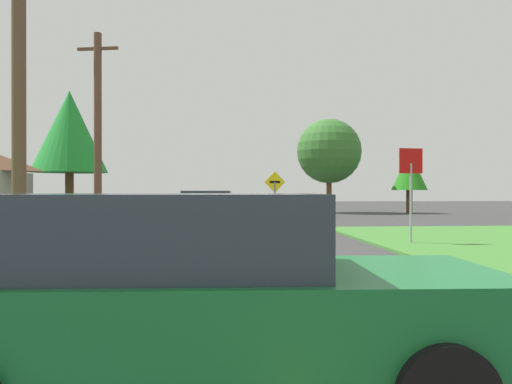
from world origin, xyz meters
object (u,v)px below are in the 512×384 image
at_px(direction_sign, 275,193).
at_px(oak_tree_right, 69,132).
at_px(utility_pole_near, 19,81).
at_px(utility_pole_mid, 98,129).
at_px(car_approaching_junction, 203,207).
at_px(pine_tree_center, 329,151).
at_px(car_behind_on_main_road, 196,298).
at_px(oak_tree_left, 409,171).
at_px(stop_sign, 411,177).

xyz_separation_m(direction_sign, oak_tree_right, (-10.18, 6.28, 3.20)).
xyz_separation_m(utility_pole_near, utility_pole_mid, (-0.11, 9.49, -0.06)).
height_order(direction_sign, oak_tree_right, oak_tree_right).
distance_m(car_approaching_junction, pine_tree_center, 14.43).
xyz_separation_m(direction_sign, pine_tree_center, (5.85, 15.56, 2.97)).
xyz_separation_m(car_behind_on_main_road, oak_tree_right, (-7.40, 24.27, 3.92)).
height_order(oak_tree_left, oak_tree_right, oak_tree_right).
xyz_separation_m(car_approaching_junction, pine_tree_center, (8.97, 10.68, 3.68)).
bearing_deg(car_approaching_junction, pine_tree_center, -124.87).
height_order(direction_sign, oak_tree_left, oak_tree_left).
bearing_deg(stop_sign, oak_tree_right, -51.76).
distance_m(car_behind_on_main_road, oak_tree_right, 25.67).
distance_m(stop_sign, car_approaching_junction, 13.42).
bearing_deg(oak_tree_right, car_behind_on_main_road, -73.05).
relative_size(stop_sign, direction_sign, 1.19).
bearing_deg(oak_tree_left, pine_tree_center, 166.36).
bearing_deg(oak_tree_left, direction_sign, -128.65).
bearing_deg(utility_pole_near, pine_tree_center, 61.25).
bearing_deg(direction_sign, utility_pole_near, -130.64).
bearing_deg(car_behind_on_main_road, utility_pole_near, 118.87).
xyz_separation_m(stop_sign, oak_tree_right, (-13.46, 13.14, 2.68)).
relative_size(utility_pole_near, oak_tree_right, 1.23).
distance_m(utility_pole_near, direction_sign, 11.76).
relative_size(car_approaching_junction, utility_pole_near, 0.54).
height_order(car_approaching_junction, oak_tree_left, oak_tree_left).
height_order(stop_sign, direction_sign, stop_sign).
relative_size(oak_tree_left, oak_tree_right, 0.64).
xyz_separation_m(utility_pole_mid, pine_tree_center, (13.39, 14.74, 0.20)).
relative_size(car_approaching_junction, oak_tree_right, 0.67).
distance_m(utility_pole_mid, oak_tree_right, 6.08).
bearing_deg(oak_tree_right, pine_tree_center, 30.06).
xyz_separation_m(utility_pole_near, pine_tree_center, (13.29, 24.23, 0.14)).
bearing_deg(car_behind_on_main_road, utility_pole_mid, 106.53).
height_order(car_behind_on_main_road, car_approaching_junction, same).
relative_size(car_approaching_junction, direction_sign, 1.89).
bearing_deg(stop_sign, pine_tree_center, -103.98).
xyz_separation_m(oak_tree_left, pine_tree_center, (-5.52, 1.34, 1.49)).
distance_m(stop_sign, oak_tree_left, 22.60).
xyz_separation_m(utility_pole_mid, oak_tree_right, (-2.63, 5.46, 0.44)).
xyz_separation_m(car_behind_on_main_road, oak_tree_left, (14.15, 32.20, 2.20)).
xyz_separation_m(car_behind_on_main_road, utility_pole_near, (-4.66, 9.32, 3.54)).
relative_size(car_approaching_junction, utility_pole_mid, 0.55).
height_order(car_behind_on_main_road, pine_tree_center, pine_tree_center).
bearing_deg(car_behind_on_main_road, stop_sign, 63.72).
relative_size(stop_sign, car_approaching_junction, 0.63).
distance_m(car_approaching_junction, direction_sign, 5.83).
height_order(stop_sign, utility_pole_near, utility_pole_near).
distance_m(oak_tree_left, pine_tree_center, 5.87).
distance_m(oak_tree_left, oak_tree_right, 23.03).
relative_size(stop_sign, oak_tree_right, 0.42).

